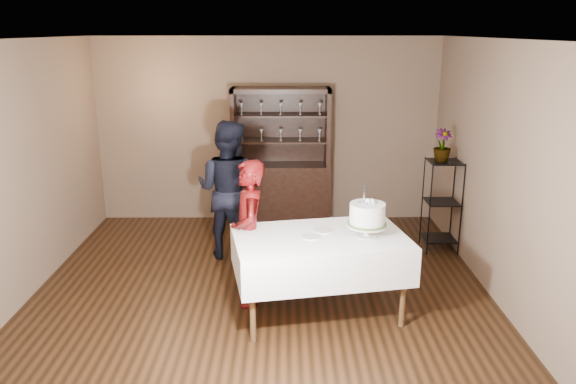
# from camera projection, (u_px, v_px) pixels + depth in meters

# --- Properties ---
(floor) EXTENTS (5.00, 5.00, 0.00)m
(floor) POSITION_uv_depth(u_px,v_px,m) (262.00, 290.00, 6.25)
(floor) COLOR black
(floor) RESTS_ON ground
(ceiling) EXTENTS (5.00, 5.00, 0.00)m
(ceiling) POSITION_uv_depth(u_px,v_px,m) (258.00, 39.00, 5.49)
(ceiling) COLOR silver
(ceiling) RESTS_ON back_wall
(back_wall) EXTENTS (5.00, 0.02, 2.70)m
(back_wall) POSITION_uv_depth(u_px,v_px,m) (267.00, 131.00, 8.27)
(back_wall) COLOR brown
(back_wall) RESTS_ON floor
(wall_left) EXTENTS (0.02, 5.00, 2.70)m
(wall_left) POSITION_uv_depth(u_px,v_px,m) (21.00, 173.00, 5.86)
(wall_left) COLOR brown
(wall_left) RESTS_ON floor
(wall_right) EXTENTS (0.02, 5.00, 2.70)m
(wall_right) POSITION_uv_depth(u_px,v_px,m) (498.00, 172.00, 5.88)
(wall_right) COLOR brown
(wall_right) RESTS_ON floor
(china_hutch) EXTENTS (1.40, 0.48, 2.00)m
(china_hutch) POSITION_uv_depth(u_px,v_px,m) (281.00, 180.00, 8.22)
(china_hutch) COLOR black
(china_hutch) RESTS_ON floor
(plant_etagere) EXTENTS (0.42, 0.42, 1.20)m
(plant_etagere) POSITION_uv_depth(u_px,v_px,m) (442.00, 202.00, 7.23)
(plant_etagere) COLOR black
(plant_etagere) RESTS_ON floor
(cake_table) EXTENTS (1.84, 1.32, 0.84)m
(cake_table) POSITION_uv_depth(u_px,v_px,m) (320.00, 255.00, 5.56)
(cake_table) COLOR white
(cake_table) RESTS_ON floor
(woman) EXTENTS (0.44, 0.61, 1.54)m
(woman) POSITION_uv_depth(u_px,v_px,m) (249.00, 233.00, 5.77)
(woman) COLOR #390705
(woman) RESTS_ON floor
(man) EXTENTS (1.02, 0.91, 1.74)m
(man) POSITION_uv_depth(u_px,v_px,m) (228.00, 190.00, 6.96)
(man) COLOR black
(man) RESTS_ON floor
(cake) EXTENTS (0.39, 0.39, 0.53)m
(cake) POSITION_uv_depth(u_px,v_px,m) (367.00, 216.00, 5.42)
(cake) COLOR silver
(cake) RESTS_ON cake_table
(plate_near) EXTENTS (0.24, 0.24, 0.01)m
(plate_near) POSITION_uv_depth(u_px,v_px,m) (311.00, 237.00, 5.45)
(plate_near) COLOR silver
(plate_near) RESTS_ON cake_table
(plate_far) EXTENTS (0.20, 0.20, 0.01)m
(plate_far) POSITION_uv_depth(u_px,v_px,m) (323.00, 230.00, 5.63)
(plate_far) COLOR silver
(plate_far) RESTS_ON cake_table
(potted_plant) EXTENTS (0.26, 0.26, 0.41)m
(potted_plant) POSITION_uv_depth(u_px,v_px,m) (442.00, 145.00, 7.01)
(potted_plant) COLOR #42612E
(potted_plant) RESTS_ON plant_etagere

